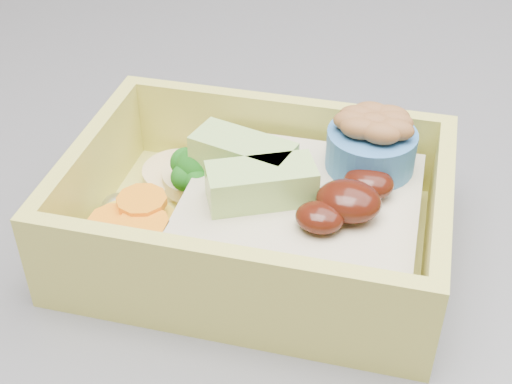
# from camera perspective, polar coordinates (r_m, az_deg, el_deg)

# --- Properties ---
(bento_box) EXTENTS (0.20, 0.15, 0.07)m
(bento_box) POSITION_cam_1_polar(r_m,az_deg,el_deg) (0.38, 1.02, -1.43)
(bento_box) COLOR #CEC855
(bento_box) RESTS_ON island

